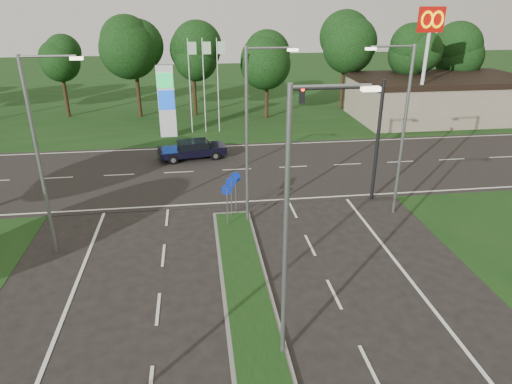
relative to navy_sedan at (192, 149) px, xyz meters
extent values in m
cube|color=#123311|center=(2.03, 28.14, -0.71)|extent=(160.00, 50.00, 0.02)
cube|color=black|center=(2.03, -2.86, -0.71)|extent=(160.00, 12.00, 0.02)
cube|color=gray|center=(24.03, 9.14, 1.29)|extent=(16.00, 9.00, 4.00)
cylinder|color=gray|center=(2.83, -20.86, 3.79)|extent=(0.16, 0.16, 9.00)
cylinder|color=gray|center=(3.93, -20.86, 8.19)|extent=(2.20, 0.10, 0.10)
cube|color=#FFF2CC|center=(5.03, -20.86, 8.09)|extent=(0.50, 0.22, 0.12)
cylinder|color=gray|center=(2.83, -10.86, 3.79)|extent=(0.16, 0.16, 9.00)
cylinder|color=gray|center=(3.93, -10.86, 8.19)|extent=(2.20, 0.10, 0.10)
cube|color=#FFF2CC|center=(5.03, -10.86, 8.09)|extent=(0.50, 0.22, 0.12)
cylinder|color=gray|center=(-6.47, -12.86, 3.79)|extent=(0.16, 0.16, 9.00)
cylinder|color=gray|center=(-5.37, -12.86, 8.19)|extent=(2.20, 0.10, 0.10)
cube|color=#FFF2CC|center=(-4.27, -12.86, 8.09)|extent=(0.50, 0.22, 0.12)
cylinder|color=gray|center=(11.03, -10.86, 3.79)|extent=(0.16, 0.16, 9.00)
cylinder|color=gray|center=(9.93, -10.86, 8.19)|extent=(2.20, 0.10, 0.10)
cube|color=#FFF2CC|center=(8.83, -10.86, 8.09)|extent=(0.50, 0.22, 0.12)
cylinder|color=black|center=(10.53, -8.86, 2.79)|extent=(0.20, 0.20, 7.00)
cylinder|color=black|center=(8.03, -8.86, 5.89)|extent=(5.00, 0.14, 0.14)
cube|color=black|center=(6.03, -8.86, 5.59)|extent=(0.28, 0.28, 0.90)
sphere|color=#FF190C|center=(6.03, -9.04, 5.89)|extent=(0.20, 0.20, 0.20)
cylinder|color=gray|center=(1.73, -11.36, 0.39)|extent=(0.06, 0.06, 2.20)
cylinder|color=#0C26A5|center=(1.73, -11.36, 1.39)|extent=(0.56, 0.04, 0.56)
cylinder|color=gray|center=(2.03, -10.36, 0.39)|extent=(0.06, 0.06, 2.20)
cylinder|color=#0C26A5|center=(2.03, -10.36, 1.39)|extent=(0.56, 0.04, 0.56)
cylinder|color=gray|center=(2.33, -9.66, 0.39)|extent=(0.06, 0.06, 2.20)
cylinder|color=#0C26A5|center=(2.33, -9.66, 1.39)|extent=(0.56, 0.04, 0.56)
cube|color=silver|center=(-1.97, 6.14, 2.29)|extent=(1.40, 0.30, 6.00)
cube|color=#0CA53F|center=(-1.97, 5.96, 4.09)|extent=(1.30, 0.08, 1.20)
cube|color=#0C3FBF|center=(-1.97, 5.96, 2.49)|extent=(1.30, 0.08, 1.60)
cylinder|color=silver|center=(0.03, 7.14, 3.29)|extent=(0.08, 0.08, 8.00)
cube|color=#B2D8B2|center=(0.38, 7.14, 6.49)|extent=(0.70, 0.02, 1.00)
cylinder|color=silver|center=(1.23, 7.14, 3.29)|extent=(0.08, 0.08, 8.00)
cube|color=#B2D8B2|center=(1.58, 7.14, 6.49)|extent=(0.70, 0.02, 1.00)
cylinder|color=silver|center=(2.43, 7.14, 3.29)|extent=(0.08, 0.08, 8.00)
cube|color=#B2D8B2|center=(2.78, 7.14, 6.49)|extent=(0.70, 0.02, 1.00)
cylinder|color=silver|center=(20.03, 5.14, 4.29)|extent=(0.30, 0.30, 10.00)
cube|color=#BF0C07|center=(20.03, 5.14, 8.69)|extent=(2.20, 0.35, 2.00)
torus|color=#FFC600|center=(19.58, 4.92, 8.69)|extent=(1.06, 0.16, 1.06)
torus|color=#FFC600|center=(20.48, 4.92, 8.69)|extent=(1.06, 0.16, 1.06)
cylinder|color=black|center=(2.03, 13.14, 1.49)|extent=(0.36, 0.36, 4.40)
sphere|color=black|center=(2.03, 13.14, 5.79)|extent=(6.00, 6.00, 6.00)
sphere|color=black|center=(2.33, 12.94, 6.79)|extent=(4.80, 4.80, 4.80)
cube|color=black|center=(-0.02, 0.00, -0.11)|extent=(5.11, 2.77, 0.50)
cube|color=black|center=(0.07, 0.01, 0.36)|extent=(2.38, 2.02, 0.46)
cube|color=black|center=(0.07, 0.01, 0.59)|extent=(1.99, 1.86, 0.04)
cylinder|color=black|center=(-1.40, -1.16, -0.37)|extent=(0.71, 0.33, 0.68)
cylinder|color=black|center=(-1.71, 0.63, -0.37)|extent=(0.71, 0.33, 0.68)
cylinder|color=black|center=(1.66, -0.64, -0.37)|extent=(0.71, 0.33, 0.68)
cylinder|color=black|center=(1.35, 1.16, -0.37)|extent=(0.71, 0.33, 0.68)
camera|label=1|loc=(0.33, -32.62, 10.33)|focal=32.00mm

